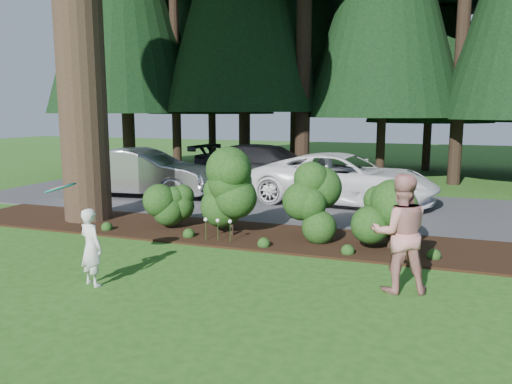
{
  "coord_description": "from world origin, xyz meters",
  "views": [
    {
      "loc": [
        4.2,
        -7.63,
        2.96
      ],
      "look_at": [
        0.78,
        1.94,
        1.3
      ],
      "focal_mm": 35.0,
      "sensor_mm": 36.0,
      "label": 1
    }
  ],
  "objects_px": {
    "car_dark_suv": "(269,168)",
    "adult": "(400,233)",
    "car_silver_wagon": "(142,173)",
    "child": "(91,247)",
    "frisbee": "(60,188)",
    "car_white_suv": "(344,179)"
  },
  "relations": [
    {
      "from": "car_silver_wagon",
      "to": "car_white_suv",
      "type": "height_order",
      "value": "car_silver_wagon"
    },
    {
      "from": "car_silver_wagon",
      "to": "car_dark_suv",
      "type": "relative_size",
      "value": 0.86
    },
    {
      "from": "car_dark_suv",
      "to": "child",
      "type": "distance_m",
      "value": 10.66
    },
    {
      "from": "child",
      "to": "frisbee",
      "type": "bearing_deg",
      "value": 12.61
    },
    {
      "from": "frisbee",
      "to": "car_silver_wagon",
      "type": "bearing_deg",
      "value": 113.49
    },
    {
      "from": "frisbee",
      "to": "child",
      "type": "bearing_deg",
      "value": -6.85
    },
    {
      "from": "frisbee",
      "to": "car_dark_suv",
      "type": "bearing_deg",
      "value": 88.36
    },
    {
      "from": "car_dark_suv",
      "to": "car_white_suv",
      "type": "bearing_deg",
      "value": -115.71
    },
    {
      "from": "car_white_suv",
      "to": "car_dark_suv",
      "type": "distance_m",
      "value": 3.56
    },
    {
      "from": "child",
      "to": "car_white_suv",
      "type": "bearing_deg",
      "value": -87.79
    },
    {
      "from": "car_dark_suv",
      "to": "frisbee",
      "type": "distance_m",
      "value": 10.61
    },
    {
      "from": "car_silver_wagon",
      "to": "child",
      "type": "bearing_deg",
      "value": -159.91
    },
    {
      "from": "car_silver_wagon",
      "to": "car_dark_suv",
      "type": "bearing_deg",
      "value": -61.19
    },
    {
      "from": "car_silver_wagon",
      "to": "child",
      "type": "height_order",
      "value": "car_silver_wagon"
    },
    {
      "from": "child",
      "to": "frisbee",
      "type": "xyz_separation_m",
      "value": [
        -0.63,
        0.08,
        0.98
      ]
    },
    {
      "from": "car_white_suv",
      "to": "adult",
      "type": "height_order",
      "value": "adult"
    },
    {
      "from": "adult",
      "to": "car_dark_suv",
      "type": "bearing_deg",
      "value": -76.84
    },
    {
      "from": "child",
      "to": "frisbee",
      "type": "distance_m",
      "value": 1.17
    },
    {
      "from": "car_white_suv",
      "to": "child",
      "type": "xyz_separation_m",
      "value": [
        -2.76,
        -8.88,
        -0.16
      ]
    },
    {
      "from": "car_white_suv",
      "to": "adult",
      "type": "relative_size",
      "value": 2.94
    },
    {
      "from": "car_silver_wagon",
      "to": "frisbee",
      "type": "distance_m",
      "value": 8.64
    },
    {
      "from": "car_dark_suv",
      "to": "adult",
      "type": "relative_size",
      "value": 2.96
    }
  ]
}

